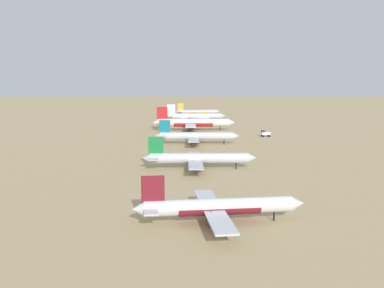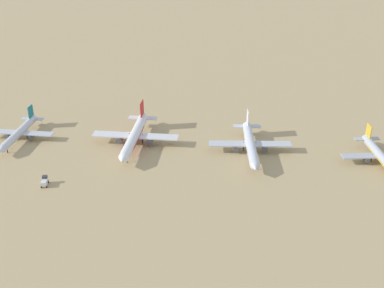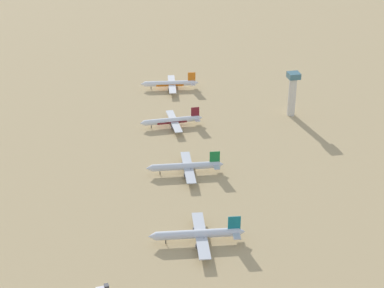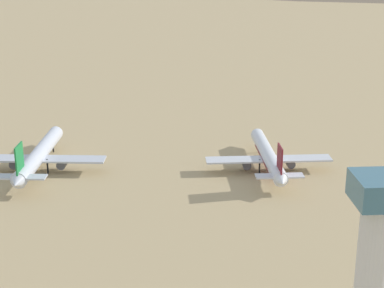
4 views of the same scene
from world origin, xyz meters
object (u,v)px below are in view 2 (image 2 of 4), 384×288
parked_jet_5 (250,144)px  parked_jet_6 (380,156)px  parked_jet_3 (19,132)px  parked_jet_4 (135,136)px  service_truck (45,181)px

parked_jet_5 → parked_jet_6: bearing=79.8°
parked_jet_6 → parked_jet_5: bearing=-100.2°
parked_jet_3 → parked_jet_5: parked_jet_5 is taller
parked_jet_4 → parked_jet_5: 58.96m
parked_jet_5 → parked_jet_4: bearing=-98.1°
parked_jet_6 → parked_jet_4: bearing=-99.2°
parked_jet_5 → parked_jet_6: size_ratio=1.14×
parked_jet_5 → parked_jet_6: (10.88, 60.69, -0.61)m
parked_jet_6 → service_truck: bearing=-82.7°
parked_jet_3 → service_truck: (44.91, 25.21, -2.17)m
parked_jet_6 → service_truck: 156.23m
parked_jet_3 → parked_jet_4: size_ratio=0.79×
parked_jet_3 → service_truck: parked_jet_3 is taller
parked_jet_3 → parked_jet_4: parked_jet_4 is taller
parked_jet_3 → parked_jet_4: 61.41m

